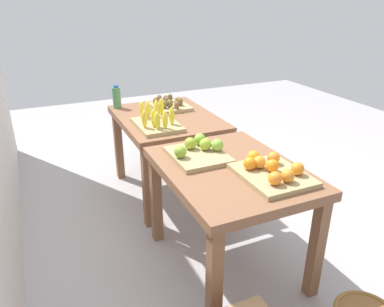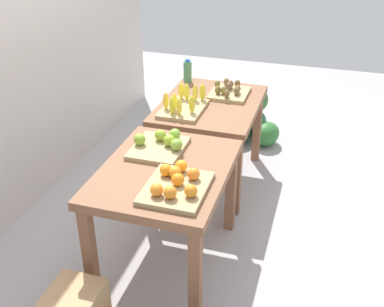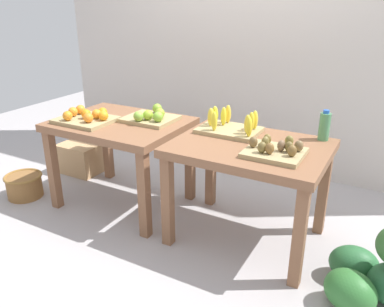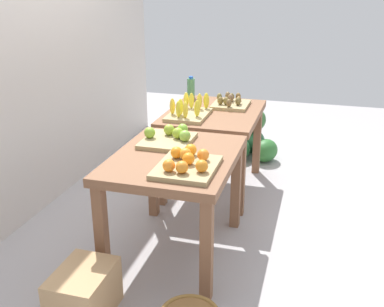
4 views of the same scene
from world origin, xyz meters
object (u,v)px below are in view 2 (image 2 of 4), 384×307
at_px(display_table_left, 166,182).
at_px(orange_bin, 176,184).
at_px(kiwi_bin, 229,91).
at_px(apple_bin, 161,145).
at_px(banana_crate, 183,105).
at_px(water_bottle, 188,71).
at_px(watermelon_pile, 254,121).
at_px(display_table_right, 210,114).

xyz_separation_m(display_table_left, orange_bin, (-0.21, -0.15, 0.15)).
height_order(orange_bin, kiwi_bin, orange_bin).
xyz_separation_m(orange_bin, apple_bin, (0.44, 0.26, -0.00)).
bearing_deg(orange_bin, banana_crate, 15.85).
bearing_deg(banana_crate, display_table_left, -169.45).
bearing_deg(water_bottle, banana_crate, -165.62).
bearing_deg(watermelon_pile, kiwi_bin, 169.30).
bearing_deg(water_bottle, display_table_right, -141.26).
distance_m(apple_bin, kiwi_bin, 1.12).
xyz_separation_m(banana_crate, watermelon_pile, (1.13, -0.41, -0.59)).
bearing_deg(display_table_right, kiwi_bin, -28.06).
bearing_deg(display_table_right, banana_crate, 143.24).
bearing_deg(banana_crate, apple_bin, -175.37).
height_order(apple_bin, kiwi_bin, apple_bin).
relative_size(display_table_right, apple_bin, 2.60).
bearing_deg(display_table_left, orange_bin, -145.28).
bearing_deg(apple_bin, display_table_right, -7.21).
xyz_separation_m(display_table_left, water_bottle, (1.53, 0.33, 0.21)).
distance_m(display_table_left, water_bottle, 1.58).
height_order(orange_bin, apple_bin, apple_bin).
bearing_deg(orange_bin, kiwi_bin, 1.46).
distance_m(banana_crate, water_bottle, 0.66).
relative_size(apple_bin, watermelon_pile, 0.69).
bearing_deg(apple_bin, watermelon_pile, -11.16).
xyz_separation_m(apple_bin, water_bottle, (1.30, 0.22, 0.06)).
bearing_deg(kiwi_bin, display_table_right, 151.94).
height_order(banana_crate, watermelon_pile, banana_crate).
relative_size(orange_bin, watermelon_pile, 0.76).
relative_size(display_table_left, orange_bin, 2.36).
bearing_deg(display_table_right, display_table_left, 180.00).
xyz_separation_m(display_table_left, watermelon_pile, (2.03, -0.24, -0.44)).
height_order(water_bottle, watermelon_pile, water_bottle).
relative_size(display_table_right, orange_bin, 2.36).
height_order(apple_bin, watermelon_pile, apple_bin).
distance_m(display_table_left, kiwi_bin, 1.34).
relative_size(kiwi_bin, watermelon_pile, 0.62).
height_order(display_table_right, watermelon_pile, display_table_right).
distance_m(water_bottle, watermelon_pile, 1.00).
relative_size(water_bottle, watermelon_pile, 0.37).
bearing_deg(display_table_right, water_bottle, 38.74).
bearing_deg(kiwi_bin, watermelon_pile, -10.70).
height_order(orange_bin, water_bottle, water_bottle).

